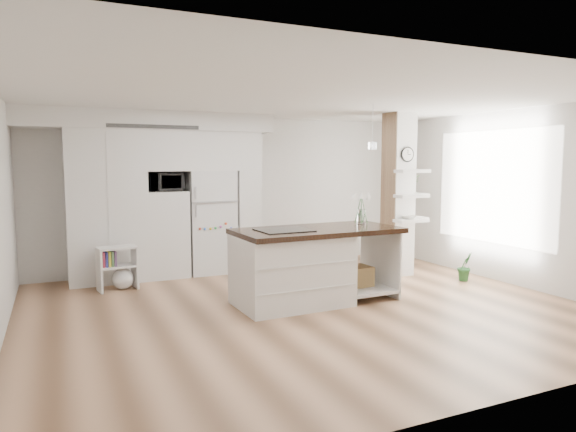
# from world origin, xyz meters

# --- Properties ---
(floor) EXTENTS (7.00, 6.00, 0.01)m
(floor) POSITION_xyz_m (0.00, 0.00, 0.00)
(floor) COLOR tan
(floor) RESTS_ON ground
(room) EXTENTS (7.04, 6.04, 2.72)m
(room) POSITION_xyz_m (0.00, 0.00, 1.86)
(room) COLOR white
(room) RESTS_ON ground
(cabinet_wall) EXTENTS (4.00, 0.71, 2.70)m
(cabinet_wall) POSITION_xyz_m (-1.45, 2.67, 1.51)
(cabinet_wall) COLOR white
(cabinet_wall) RESTS_ON floor
(refrigerator) EXTENTS (0.78, 0.69, 1.75)m
(refrigerator) POSITION_xyz_m (-0.53, 2.68, 0.88)
(refrigerator) COLOR white
(refrigerator) RESTS_ON floor
(column) EXTENTS (0.69, 0.90, 2.70)m
(column) POSITION_xyz_m (2.38, 1.13, 1.35)
(column) COLOR silver
(column) RESTS_ON floor
(window) EXTENTS (0.00, 2.40, 2.40)m
(window) POSITION_xyz_m (3.48, 0.30, 1.50)
(window) COLOR white
(window) RESTS_ON room
(pendant_light) EXTENTS (0.12, 0.12, 0.10)m
(pendant_light) POSITION_xyz_m (1.70, 0.15, 2.12)
(pendant_light) COLOR white
(pendant_light) RESTS_ON room
(kitchen_island) EXTENTS (2.27, 1.14, 1.58)m
(kitchen_island) POSITION_xyz_m (0.01, 0.25, 0.52)
(kitchen_island) COLOR white
(kitchen_island) RESTS_ON floor
(bookshelf) EXTENTS (0.59, 0.40, 0.65)m
(bookshelf) POSITION_xyz_m (-2.11, 2.05, 0.29)
(bookshelf) COLOR white
(bookshelf) RESTS_ON floor
(floor_plant_a) EXTENTS (0.29, 0.25, 0.46)m
(floor_plant_a) POSITION_xyz_m (3.00, 0.35, 0.23)
(floor_plant_a) COLOR #29682E
(floor_plant_a) RESTS_ON floor
(floor_plant_b) EXTENTS (0.30, 0.30, 0.47)m
(floor_plant_b) POSITION_xyz_m (2.65, 2.14, 0.23)
(floor_plant_b) COLOR #29682E
(floor_plant_b) RESTS_ON floor
(microwave) EXTENTS (0.54, 0.37, 0.30)m
(microwave) POSITION_xyz_m (-1.27, 2.62, 1.57)
(microwave) COLOR #2D2D2D
(microwave) RESTS_ON cabinet_wall
(shelf_plant) EXTENTS (0.27, 0.23, 0.30)m
(shelf_plant) POSITION_xyz_m (2.63, 1.30, 1.52)
(shelf_plant) COLOR #29682E
(shelf_plant) RESTS_ON column
(decor_bowl) EXTENTS (0.22, 0.22, 0.05)m
(decor_bowl) POSITION_xyz_m (2.30, 0.90, 1.00)
(decor_bowl) COLOR white
(decor_bowl) RESTS_ON column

